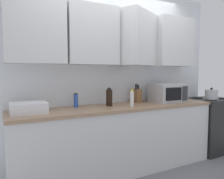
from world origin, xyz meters
The scene contains 11 objects.
wall_back_with_cabinets centered at (0.00, -0.07, 1.58)m, with size 3.69×0.61×2.60m.
counter_run centered at (0.00, -0.30, 0.45)m, with size 2.82×0.63×0.90m.
stove_range centered at (1.80, -0.32, 0.45)m, with size 0.76×0.64×0.91m.
kettle centered at (1.63, -0.46, 0.99)m, with size 0.20×0.20×0.19m.
microwave centered at (0.83, -0.31, 1.04)m, with size 0.48×0.37×0.28m.
dish_rack centered at (-1.16, -0.30, 0.96)m, with size 0.38×0.30×0.12m, color silver.
knife_block centered at (0.39, -0.13, 1.00)m, with size 0.12×0.14×0.28m.
bottle_soy_dark centered at (-0.13, -0.24, 1.01)m, with size 0.08×0.08×0.24m.
bottle_blue_cleaner centered at (-0.56, -0.14, 0.99)m, with size 0.05×0.05×0.18m.
bottle_green_oil centered at (1.19, -0.27, 0.99)m, with size 0.07×0.07×0.18m.
bottle_white_jar centered at (0.11, -0.42, 1.01)m, with size 0.05×0.05×0.23m.
Camera 1 is at (-1.44, -2.81, 1.35)m, focal length 34.72 mm.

